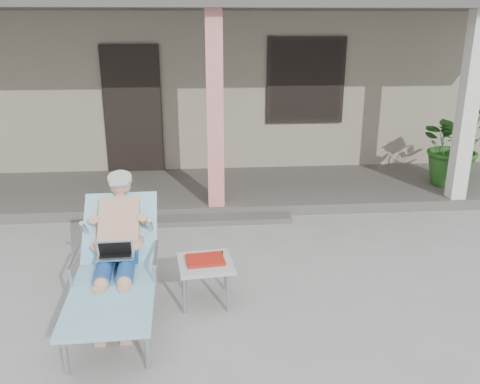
{
  "coord_description": "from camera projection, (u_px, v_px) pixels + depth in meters",
  "views": [
    {
      "loc": [
        -0.24,
        -4.58,
        2.61
      ],
      "look_at": [
        0.2,
        0.6,
        0.85
      ],
      "focal_mm": 38.0,
      "sensor_mm": 36.0,
      "label": 1
    }
  ],
  "objects": [
    {
      "name": "ground",
      "position": [
        225.0,
        290.0,
        5.18
      ],
      "size": [
        60.0,
        60.0,
        0.0
      ],
      "primitive_type": "plane",
      "color": "#9E9E99",
      "rests_on": "ground"
    },
    {
      "name": "house",
      "position": [
        207.0,
        67.0,
        10.78
      ],
      "size": [
        10.4,
        5.4,
        3.3
      ],
      "color": "gray",
      "rests_on": "ground"
    },
    {
      "name": "porch_deck",
      "position": [
        214.0,
        190.0,
        7.99
      ],
      "size": [
        10.0,
        2.0,
        0.15
      ],
      "primitive_type": "cube",
      "color": "#605B56",
      "rests_on": "ground"
    },
    {
      "name": "porch_overhang",
      "position": [
        211.0,
        7.0,
        7.07
      ],
      "size": [
        10.0,
        2.3,
        2.85
      ],
      "color": "silver",
      "rests_on": "porch_deck"
    },
    {
      "name": "porch_step",
      "position": [
        217.0,
        220.0,
        6.92
      ],
      "size": [
        2.0,
        0.3,
        0.07
      ],
      "primitive_type": "cube",
      "color": "#605B56",
      "rests_on": "ground"
    },
    {
      "name": "lounger",
      "position": [
        115.0,
        234.0,
        4.61
      ],
      "size": [
        0.78,
        1.94,
        1.24
      ],
      "rotation": [
        0.0,
        0.0,
        0.03
      ],
      "color": "#B7B7BC",
      "rests_on": "ground"
    },
    {
      "name": "side_table",
      "position": [
        205.0,
        265.0,
        4.86
      ],
      "size": [
        0.57,
        0.57,
        0.46
      ],
      "rotation": [
        0.0,
        0.0,
        0.11
      ],
      "color": "beige",
      "rests_on": "ground"
    },
    {
      "name": "potted_palm",
      "position": [
        456.0,
        145.0,
        7.86
      ],
      "size": [
        1.19,
        1.05,
        1.27
      ],
      "primitive_type": "imported",
      "rotation": [
        0.0,
        0.0,
        0.05
      ],
      "color": "#26591E",
      "rests_on": "porch_deck"
    }
  ]
}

